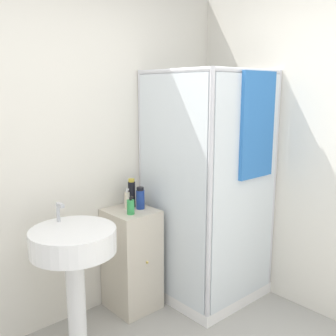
{
  "coord_description": "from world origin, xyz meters",
  "views": [
    {
      "loc": [
        -1.06,
        -0.87,
        1.72
      ],
      "look_at": [
        0.76,
        1.17,
        1.17
      ],
      "focal_mm": 42.0,
      "sensor_mm": 36.0,
      "label": 1
    }
  ],
  "objects": [
    {
      "name": "sink",
      "position": [
        0.04,
        1.26,
        0.71
      ],
      "size": [
        0.54,
        0.54,
        1.0
      ],
      "color": "white",
      "rests_on": "ground_plane"
    },
    {
      "name": "vanity_cabinet",
      "position": [
        0.64,
        1.48,
        0.4
      ],
      "size": [
        0.35,
        0.39,
        0.81
      ],
      "color": "beige",
      "rests_on": "ground_plane"
    },
    {
      "name": "lotion_bottle_white",
      "position": [
        0.65,
        1.53,
        0.88
      ],
      "size": [
        0.04,
        0.04,
        0.16
      ],
      "color": "beige",
      "rests_on": "vanity_cabinet"
    },
    {
      "name": "shower_enclosure",
      "position": [
        1.22,
        1.18,
        0.55
      ],
      "size": [
        0.8,
        0.83,
        1.87
      ],
      "color": "white",
      "rests_on": "ground_plane"
    },
    {
      "name": "shampoo_bottle_tall_black",
      "position": [
        0.7,
        1.54,
        0.92
      ],
      "size": [
        0.06,
        0.06,
        0.23
      ],
      "color": "black",
      "rests_on": "vanity_cabinet"
    },
    {
      "name": "shampoo_bottle_blue",
      "position": [
        0.72,
        1.46,
        0.89
      ],
      "size": [
        0.07,
        0.07,
        0.17
      ],
      "color": "navy",
      "rests_on": "vanity_cabinet"
    },
    {
      "name": "wall_back",
      "position": [
        0.0,
        1.7,
        1.25
      ],
      "size": [
        6.4,
        0.06,
        2.5
      ],
      "primitive_type": "cube",
      "color": "silver",
      "rests_on": "ground_plane"
    },
    {
      "name": "soap_dispenser",
      "position": [
        0.59,
        1.4,
        0.86
      ],
      "size": [
        0.06,
        0.06,
        0.14
      ],
      "color": "green",
      "rests_on": "vanity_cabinet"
    }
  ]
}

